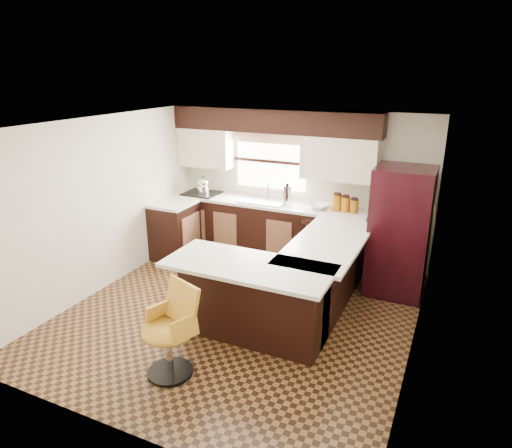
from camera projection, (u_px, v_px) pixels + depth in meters
The scene contains 30 objects.
floor at pixel (239, 314), 5.85m from camera, with size 4.40×4.40×0.00m, color #49301A.
ceiling at pixel (236, 124), 5.07m from camera, with size 4.40×4.40×0.00m, color silver.
wall_back at pixel (299, 185), 7.35m from camera, with size 4.40×4.40×0.00m, color beige.
wall_front at pixel (110, 310), 3.58m from camera, with size 4.40×4.40×0.00m, color beige.
wall_left at pixel (102, 205), 6.30m from camera, with size 4.40×4.40×0.00m, color beige.
wall_right at pixel (422, 255), 4.63m from camera, with size 4.40×4.40×0.00m, color beige.
base_cab_back at pixel (266, 231), 7.52m from camera, with size 3.30×0.60×0.90m, color black.
base_cab_left at pixel (175, 231), 7.49m from camera, with size 0.60×0.70×0.90m, color black.
counter_back at pixel (266, 203), 7.36m from camera, with size 3.30×0.60×0.04m, color silver.
counter_left at pixel (173, 204), 7.34m from camera, with size 0.60×0.70×0.04m, color silver.
soffit at pixel (273, 121), 7.03m from camera, with size 3.40×0.35×0.36m, color black.
upper_cab_left at pixel (206, 148), 7.67m from camera, with size 0.94×0.35×0.64m, color beige.
upper_cab_right at pixel (340, 158), 6.76m from camera, with size 1.14×0.35×0.64m, color beige.
window_pane at pixel (271, 161), 7.42m from camera, with size 1.20×0.02×0.90m, color white.
valance at pixel (270, 138), 7.26m from camera, with size 1.30×0.06×0.18m, color #D19B93.
sink at pixel (263, 201), 7.35m from camera, with size 0.75×0.45×0.03m, color #B2B2B7.
dishwasher at pixel (319, 247), 6.88m from camera, with size 0.58×0.03×0.78m, color black.
cooktop at pixel (202, 193), 7.81m from camera, with size 0.58×0.50×0.03m, color black.
peninsula_long at pixel (322, 276), 5.89m from camera, with size 0.60×1.95×0.90m, color black.
peninsula_return at pixel (254, 301), 5.26m from camera, with size 1.65×0.60×0.90m, color black.
counter_pen_long at pixel (328, 242), 5.71m from camera, with size 0.84×1.95×0.04m, color silver.
counter_pen_return at pixel (248, 266), 5.04m from camera, with size 1.89×0.84×0.04m, color silver.
refrigerator at pixel (400, 232), 6.18m from camera, with size 0.76×0.73×1.78m, color black.
bar_chair at pixel (167, 332), 4.57m from camera, with size 0.52×0.52×0.97m, color gold, non-canonical shape.
kettle at pixel (203, 184), 7.74m from camera, with size 0.22×0.22×0.29m, color silver, non-canonical shape.
percolator at pixel (287, 195), 7.16m from camera, with size 0.15×0.15×0.31m, color silver.
mixing_bowl at pixel (318, 206), 7.00m from camera, with size 0.31×0.31×0.08m, color white.
canister_large at pixel (337, 203), 6.88m from camera, with size 0.14×0.14×0.25m, color #9B580D.
canister_med at pixel (345, 204), 6.83m from camera, with size 0.13×0.13×0.22m, color #9B580D.
canister_small at pixel (354, 206), 6.78m from camera, with size 0.12×0.12×0.20m, color #9B580D.
Camera 1 is at (2.36, -4.59, 3.00)m, focal length 32.00 mm.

